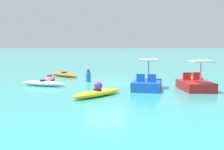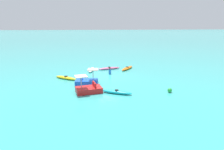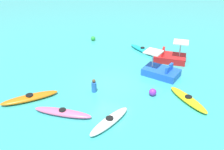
% 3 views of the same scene
% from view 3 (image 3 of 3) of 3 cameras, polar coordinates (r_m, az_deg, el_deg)
% --- Properties ---
extents(ground_plane, '(600.00, 600.00, 0.00)m').
position_cam_3_polar(ground_plane, '(16.98, -0.36, -2.05)').
color(ground_plane, '#38ADA8').
extents(kayak_white, '(3.04, 1.28, 0.37)m').
position_cam_3_polar(kayak_white, '(13.54, -0.55, -10.15)').
color(kayak_white, white).
rests_on(kayak_white, ground_plane).
extents(kayak_orange, '(3.02, 2.63, 0.37)m').
position_cam_3_polar(kayak_orange, '(16.07, -17.76, -4.82)').
color(kayak_orange, orange).
rests_on(kayak_orange, ground_plane).
extents(kayak_cyan, '(1.90, 2.84, 0.37)m').
position_cam_3_polar(kayak_cyan, '(21.99, 6.77, 5.58)').
color(kayak_cyan, '#19B7C6').
rests_on(kayak_cyan, ground_plane).
extents(kayak_pink, '(1.26, 3.35, 0.37)m').
position_cam_3_polar(kayak_pink, '(14.36, -10.88, -8.17)').
color(kayak_pink, pink).
rests_on(kayak_pink, ground_plane).
extents(kayak_yellow, '(2.43, 2.84, 0.37)m').
position_cam_3_polar(kayak_yellow, '(15.81, 16.51, -5.19)').
color(kayak_yellow, yellow).
rests_on(kayak_yellow, ground_plane).
extents(pedal_boat_red, '(1.86, 2.63, 1.68)m').
position_cam_3_polar(pedal_boat_red, '(20.56, 12.75, 3.92)').
color(pedal_boat_red, red).
rests_on(pedal_boat_red, ground_plane).
extents(pedal_boat_blue, '(1.81, 2.60, 1.68)m').
position_cam_3_polar(pedal_boat_blue, '(18.21, 10.80, 0.84)').
color(pedal_boat_blue, blue).
rests_on(pedal_boat_blue, ground_plane).
extents(buoy_green, '(0.42, 0.42, 0.42)m').
position_cam_3_polar(buoy_green, '(24.34, -4.21, 8.10)').
color(buoy_green, green).
rests_on(buoy_green, ground_plane).
extents(buoy_purple, '(0.46, 0.46, 0.46)m').
position_cam_3_polar(buoy_purple, '(15.90, 9.01, -3.78)').
color(buoy_purple, purple).
rests_on(buoy_purple, ground_plane).
extents(person_near_shore, '(0.39, 0.39, 0.88)m').
position_cam_3_polar(person_near_shore, '(16.04, -4.01, -2.51)').
color(person_near_shore, blue).
rests_on(person_near_shore, ground_plane).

